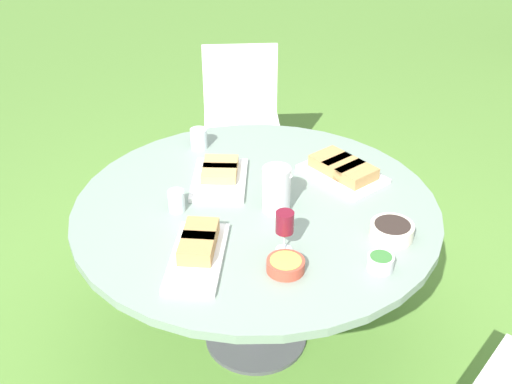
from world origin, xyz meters
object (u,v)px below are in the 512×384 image
dining_table (256,222)px  chair_near_right (241,111)px  wine_glass (285,224)px  water_pitcher (276,189)px

dining_table → chair_near_right: 1.34m
wine_glass → chair_near_right: bearing=112.5°
dining_table → wine_glass: 0.37m
dining_table → water_pitcher: (0.09, -0.01, 0.18)m
water_pitcher → wine_glass: (0.09, -0.25, 0.02)m
dining_table → wine_glass: size_ratio=8.95×
dining_table → water_pitcher: size_ratio=7.80×
chair_near_right → wine_glass: (0.63, -1.51, 0.32)m
water_pitcher → wine_glass: bearing=-69.4°
water_pitcher → dining_table: bearing=172.0°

